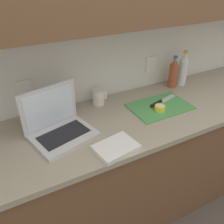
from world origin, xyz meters
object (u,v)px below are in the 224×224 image
(laptop, at_px, (58,124))
(lemon_half_cut, at_px, (160,108))
(bottle_oil_tall, at_px, (173,73))
(bottle_green_soda, at_px, (183,69))
(measuring_cup, at_px, (99,97))
(knife, at_px, (159,102))
(cutting_board, at_px, (160,106))

(laptop, relative_size, lemon_half_cut, 5.72)
(lemon_half_cut, bearing_deg, bottle_oil_tall, 39.21)
(lemon_half_cut, bearing_deg, bottle_green_soda, 32.12)
(lemon_half_cut, distance_m, measuring_cup, 0.42)
(laptop, xyz_separation_m, lemon_half_cut, (0.66, -0.07, -0.04))
(knife, height_order, measuring_cup, measuring_cup)
(laptop, height_order, bottle_green_soda, bottle_green_soda)
(laptop, xyz_separation_m, measuring_cup, (0.34, 0.20, -0.01))
(cutting_board, bearing_deg, bottle_oil_tall, 37.56)
(laptop, relative_size, bottle_green_soda, 1.42)
(cutting_board, distance_m, bottle_green_soda, 0.45)
(knife, distance_m, lemon_half_cut, 0.09)
(knife, xyz_separation_m, lemon_half_cut, (-0.05, -0.08, 0.01))
(bottle_oil_tall, bearing_deg, measuring_cup, 178.70)
(knife, bearing_deg, measuring_cup, 136.53)
(cutting_board, bearing_deg, bottle_green_soda, 29.84)
(bottle_oil_tall, distance_m, measuring_cup, 0.64)
(cutting_board, bearing_deg, laptop, 177.61)
(knife, relative_size, bottle_oil_tall, 1.04)
(bottle_oil_tall, bearing_deg, knife, -145.26)
(bottle_green_soda, distance_m, measuring_cup, 0.74)
(laptop, distance_m, lemon_half_cut, 0.67)
(knife, relative_size, measuring_cup, 2.39)
(lemon_half_cut, bearing_deg, laptop, 173.65)
(laptop, relative_size, measuring_cup, 3.63)
(laptop, relative_size, cutting_board, 0.96)
(laptop, height_order, cutting_board, laptop)
(cutting_board, relative_size, bottle_green_soda, 1.48)
(bottle_green_soda, bearing_deg, lemon_half_cut, -147.88)
(bottle_green_soda, height_order, measuring_cup, bottle_green_soda)
(measuring_cup, bearing_deg, cutting_board, -33.04)
(cutting_board, height_order, measuring_cup, measuring_cup)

